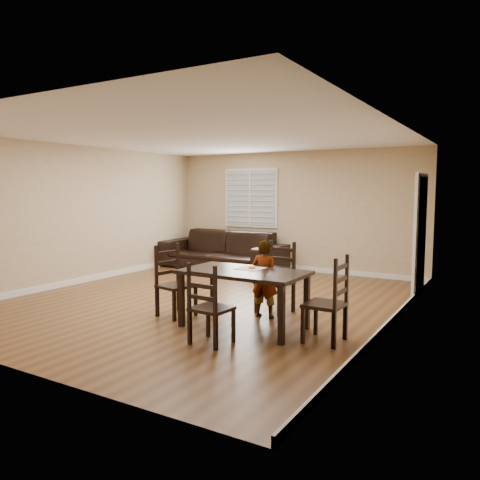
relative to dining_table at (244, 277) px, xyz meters
The scene contains 11 objects.
ground 1.82m from the dining_table, 141.63° to the left, with size 7.00×7.00×0.00m, color brown.
room 2.10m from the dining_table, 136.40° to the left, with size 6.04×7.04×2.72m.
dining_table is the anchor object (origin of this frame).
chair_near 1.07m from the dining_table, 88.84° to the left, with size 0.53×0.51×1.06m.
chair_far 0.90m from the dining_table, 90.60° to the right, with size 0.46×0.43×0.98m.
chair_left 1.27m from the dining_table, behind, with size 0.52×0.54×1.04m.
chair_right 1.27m from the dining_table, ahead, with size 0.45×0.48×1.06m.
child 0.61m from the dining_table, 89.79° to the left, with size 0.41×0.27×1.12m, color gray.
napkin 0.21m from the dining_table, 89.79° to the left, with size 0.34×0.34×0.00m, color #EDE7CC.
donut 0.22m from the dining_table, 83.45° to the left, with size 0.10×0.10×0.04m.
sofa 4.78m from the dining_table, 126.44° to the left, with size 3.03×1.18×0.88m, color black.
Camera 1 is at (4.37, -6.31, 1.81)m, focal length 35.00 mm.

